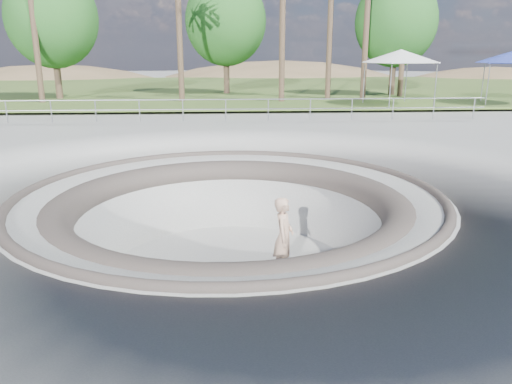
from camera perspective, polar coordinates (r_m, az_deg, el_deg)
ground at (r=12.03m, az=-3.02°, el=-0.23°), size 180.00×180.00×0.00m
skate_bowl at (r=12.66m, az=-2.90°, el=-8.22°), size 14.00×14.00×4.10m
grass_strip at (r=45.68m, az=-3.66°, el=11.80°), size 180.00×36.00×0.12m
distant_hills at (r=69.62m, az=-0.50°, el=7.18°), size 103.20×45.00×28.60m
safety_railing at (r=23.72m, az=-3.47°, el=9.36°), size 25.00×0.06×1.03m
skateboard at (r=12.05m, az=3.11°, el=-9.55°), size 0.76×0.23×0.08m
skater at (r=11.67m, az=3.18°, el=-5.21°), size 0.63×0.80×1.92m
canopy_white at (r=31.36m, az=16.21°, el=14.67°), size 6.11×6.11×3.18m
bushy_tree_left at (r=36.57m, az=-22.32°, el=17.92°), size 5.87×5.33×8.47m
bushy_tree_mid at (r=38.78m, az=-3.48°, el=18.91°), size 5.95×5.41×8.58m
bushy_tree_right at (r=38.62m, az=15.73°, el=18.23°), size 5.82×5.29×8.40m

